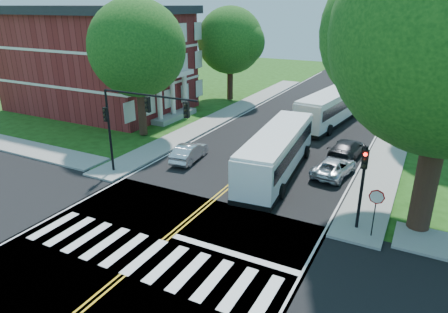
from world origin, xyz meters
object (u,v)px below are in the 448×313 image
Objects in this scene: suv at (334,167)px; signal_nw at (135,115)px; signal_ne at (363,177)px; dark_sedan at (347,149)px; bus_follow at (331,107)px; bus_lead at (277,152)px; hatchback at (189,152)px.

signal_nw is at bearing 37.94° from suv.
dark_sedan is at bearing 104.23° from signal_ne.
signal_ne is 0.93× the size of dark_sedan.
bus_follow reaches higher than dark_sedan.
bus_lead is at bearing 32.86° from signal_nw.
signal_ne is 7.49m from suv.
hatchback is 0.92× the size of suv.
hatchback is at bearing 74.70° from signal_nw.
suv is (-2.70, 6.57, -2.35)m from signal_ne.
signal_nw is 13.65m from suv.
dark_sedan is (-2.65, 10.46, -2.27)m from signal_ne.
signal_ne is 0.36× the size of bus_follow.
bus_lead is 6.60m from dark_sedan.
hatchback is 11.92m from dark_sedan.
signal_nw reaches higher than bus_follow.
suv is (10.17, 2.25, -0.05)m from hatchback.
signal_ne is 8.15m from bus_lead.
bus_follow is at bearing -63.49° from dark_sedan.
dark_sedan is (3.36, -8.63, -0.96)m from bus_follow.
signal_nw reaches higher than dark_sedan.
suv is at bearing 112.36° from signal_ne.
bus_follow is 9.31m from dark_sedan.
signal_nw is 5.83m from hatchback.
signal_ne is at bearing 154.69° from hatchback.
dark_sedan is at bearing -155.76° from hatchback.
dark_sedan reaches higher than suv.
signal_nw is 15.91m from dark_sedan.
bus_lead is 6.70m from hatchback.
signal_nw is at bearing 47.81° from dark_sedan.
bus_lead reaches higher than dark_sedan.
hatchback is (-6.86, -14.76, -0.99)m from bus_follow.
suv is (3.31, -12.51, -1.04)m from bus_follow.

